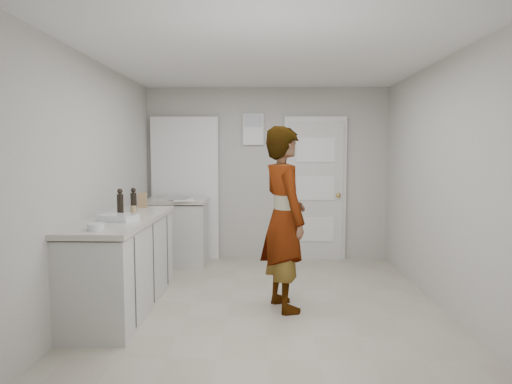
{
  "coord_description": "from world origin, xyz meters",
  "views": [
    {
      "loc": [
        -0.03,
        -4.67,
        1.57
      ],
      "look_at": [
        -0.13,
        0.4,
        1.13
      ],
      "focal_mm": 32.0,
      "sensor_mm": 36.0,
      "label": 1
    }
  ],
  "objects_px": {
    "egg_bowl": "(95,227)",
    "oil_cruet_a": "(134,200)",
    "spice_jar": "(134,210)",
    "oil_cruet_b": "(120,204)",
    "baking_dish": "(118,218)",
    "cake_mix_box": "(142,200)",
    "person": "(284,219)"
  },
  "relations": [
    {
      "from": "egg_bowl",
      "to": "oil_cruet_a",
      "type": "bearing_deg",
      "value": 91.39
    },
    {
      "from": "egg_bowl",
      "to": "spice_jar",
      "type": "bearing_deg",
      "value": 88.0
    },
    {
      "from": "oil_cruet_b",
      "to": "egg_bowl",
      "type": "relative_size",
      "value": 2.04
    },
    {
      "from": "baking_dish",
      "to": "egg_bowl",
      "type": "distance_m",
      "value": 0.53
    },
    {
      "from": "spice_jar",
      "to": "oil_cruet_a",
      "type": "relative_size",
      "value": 0.32
    },
    {
      "from": "cake_mix_box",
      "to": "baking_dish",
      "type": "relative_size",
      "value": 0.47
    },
    {
      "from": "egg_bowl",
      "to": "baking_dish",
      "type": "bearing_deg",
      "value": 87.85
    },
    {
      "from": "oil_cruet_a",
      "to": "oil_cruet_b",
      "type": "height_order",
      "value": "oil_cruet_b"
    },
    {
      "from": "person",
      "to": "spice_jar",
      "type": "distance_m",
      "value": 1.58
    },
    {
      "from": "oil_cruet_a",
      "to": "baking_dish",
      "type": "relative_size",
      "value": 0.69
    },
    {
      "from": "spice_jar",
      "to": "egg_bowl",
      "type": "relative_size",
      "value": 0.59
    },
    {
      "from": "person",
      "to": "oil_cruet_b",
      "type": "height_order",
      "value": "person"
    },
    {
      "from": "person",
      "to": "oil_cruet_a",
      "type": "distance_m",
      "value": 1.69
    },
    {
      "from": "cake_mix_box",
      "to": "oil_cruet_a",
      "type": "xyz_separation_m",
      "value": [
        -0.02,
        -0.29,
        0.04
      ]
    },
    {
      "from": "oil_cruet_b",
      "to": "person",
      "type": "bearing_deg",
      "value": 1.51
    },
    {
      "from": "oil_cruet_b",
      "to": "baking_dish",
      "type": "xyz_separation_m",
      "value": [
        0.04,
        -0.2,
        -0.11
      ]
    },
    {
      "from": "oil_cruet_b",
      "to": "egg_bowl",
      "type": "xyz_separation_m",
      "value": [
        0.02,
        -0.73,
        -0.11
      ]
    },
    {
      "from": "person",
      "to": "baking_dish",
      "type": "xyz_separation_m",
      "value": [
        -1.58,
        -0.24,
        0.04
      ]
    },
    {
      "from": "spice_jar",
      "to": "egg_bowl",
      "type": "bearing_deg",
      "value": -92.0
    },
    {
      "from": "baking_dish",
      "to": "egg_bowl",
      "type": "xyz_separation_m",
      "value": [
        -0.02,
        -0.53,
        0.0
      ]
    },
    {
      "from": "person",
      "to": "oil_cruet_a",
      "type": "xyz_separation_m",
      "value": [
        -1.63,
        0.44,
        0.14
      ]
    },
    {
      "from": "spice_jar",
      "to": "oil_cruet_b",
      "type": "relative_size",
      "value": 0.29
    },
    {
      "from": "egg_bowl",
      "to": "cake_mix_box",
      "type": "bearing_deg",
      "value": 90.41
    },
    {
      "from": "person",
      "to": "cake_mix_box",
      "type": "bearing_deg",
      "value": 45.28
    },
    {
      "from": "baking_dish",
      "to": "cake_mix_box",
      "type": "bearing_deg",
      "value": 91.81
    },
    {
      "from": "person",
      "to": "cake_mix_box",
      "type": "relative_size",
      "value": 10.32
    },
    {
      "from": "spice_jar",
      "to": "egg_bowl",
      "type": "distance_m",
      "value": 0.99
    },
    {
      "from": "oil_cruet_b",
      "to": "baking_dish",
      "type": "distance_m",
      "value": 0.23
    },
    {
      "from": "oil_cruet_a",
      "to": "egg_bowl",
      "type": "bearing_deg",
      "value": -88.61
    },
    {
      "from": "spice_jar",
      "to": "oil_cruet_b",
      "type": "height_order",
      "value": "oil_cruet_b"
    },
    {
      "from": "oil_cruet_a",
      "to": "baking_dish",
      "type": "distance_m",
      "value": 0.69
    },
    {
      "from": "oil_cruet_a",
      "to": "oil_cruet_b",
      "type": "distance_m",
      "value": 0.48
    }
  ]
}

